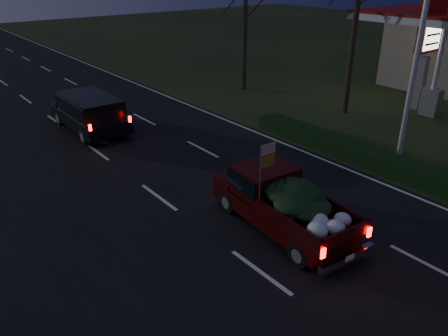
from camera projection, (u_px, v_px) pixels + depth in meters
ground at (261, 273)px, 11.03m from camera, size 120.00×120.00×0.00m
road_asphalt at (261, 272)px, 11.03m from camera, size 14.00×120.00×0.02m
hedge_row at (353, 151)px, 17.43m from camera, size 1.00×10.00×0.60m
light_pole at (425, 14)px, 15.49m from camera, size 0.50×0.90×9.16m
gas_price_pylon at (429, 37)px, 22.00m from camera, size 2.00×0.41×5.57m
gas_canopy at (433, 20)px, 23.59m from camera, size 7.10×6.10×4.88m
bare_tree_far at (245, 0)px, 25.24m from camera, size 3.60×3.60×7.00m
pickup_truck at (282, 199)px, 12.59m from camera, size 2.21×4.86×2.48m
lead_suv at (89, 110)px, 19.98m from camera, size 2.04×4.81×1.38m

